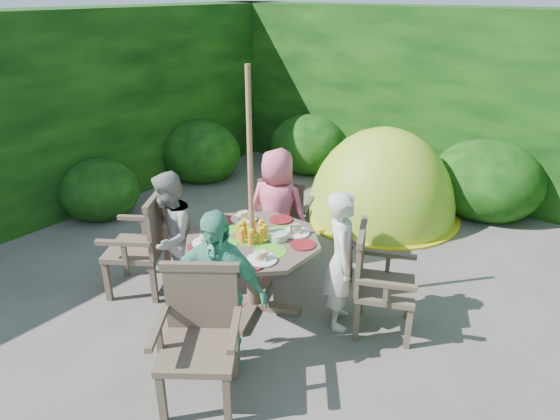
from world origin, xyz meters
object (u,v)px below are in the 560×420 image
Objects in this scene: garden_chair_right at (377,280)px; garden_chair_front at (200,334)px; patio_table at (253,250)px; child_left at (170,237)px; dome_tent at (379,215)px; parasol_pole at (251,198)px; garden_chair_left at (144,242)px; garden_chair_back at (285,215)px; child_right at (342,260)px; child_back at (277,210)px; child_front at (217,293)px.

garden_chair_front is at bearing 132.01° from garden_chair_right.
patio_table is 1.69× the size of garden_chair_front.
garden_chair_front is at bearing 23.14° from child_left.
child_left is 3.03m from dome_tent.
parasol_pole reaches higher than garden_chair_front.
garden_chair_front is 0.41× the size of dome_tent.
garden_chair_left is at bearing -105.37° from child_left.
dome_tent is at bearing 128.85° from garden_chair_left.
garden_chair_back is 0.69× the size of child_right.
child_left is 1.13m from child_back.
garden_chair_right is 0.70× the size of child_back.
child_left is at bearing -95.96° from dome_tent.
child_back is 0.97× the size of child_front.
garden_chair_front is at bearing 89.43° from garden_chair_back.
child_right is 0.54× the size of dome_tent.
parasol_pole is 1.77× the size of child_left.
child_front reaches higher than child_right.
garden_chair_right is 1.37m from child_back.
parasol_pole is at bearing 80.86° from child_right.
patio_table is 1.29× the size of child_right.
child_right is 1.60m from child_left.
garden_chair_front is 0.76× the size of child_right.
garden_chair_left is 1.35m from child_back.
child_back reaches higher than garden_chair_right.
child_front reaches higher than patio_table.
patio_table is 1.10m from garden_chair_right.
dome_tent is (0.70, 2.88, -0.62)m from child_left.
dome_tent reaches higher than patio_table.
garden_chair_front is 3.67m from dome_tent.
patio_table is 1.11m from garden_chair_back.
child_back is at bearing 75.22° from garden_chair_front.
child_left is at bearing -157.97° from parasol_pole.
patio_table is at bearing 80.79° from child_right.
child_front reaches higher than child_left.
child_front is 3.40m from dome_tent.
child_front is (0.30, -0.74, -0.43)m from parasol_pole.
parasol_pole is 0.95× the size of dome_tent.
parasol_pole is 0.91m from child_front.
garden_chair_right is 1.56m from garden_chair_back.
child_back reaches higher than patio_table.
dome_tent reaches higher than garden_chair_right.
garden_chair_right is at bearing 21.81° from patio_table.
parasol_pole is 2.31× the size of garden_chair_front.
garden_chair_front is at bearing 33.04° from garden_chair_left.
garden_chair_left is 0.78× the size of child_left.
garden_chair_left is 0.78× the size of child_right.
garden_chair_right is at bearing 77.68° from child_left.
child_right is at bearing 140.47° from child_back.
garden_chair_left is 3.17m from dome_tent.
garden_chair_left is 1.90m from child_right.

